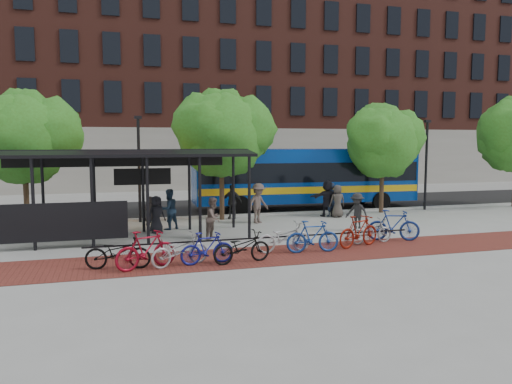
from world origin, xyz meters
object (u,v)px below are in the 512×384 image
object	(u,v)px
bus	(305,175)
pedestrian_4	(232,202)
bus_shelter	(115,164)
tree_c	(384,139)
bike_11	(393,225)
pedestrian_5	(327,198)
bike_6	(284,237)
bike_10	(371,231)
bike_3	(207,248)
pedestrian_8	(214,218)
bike_7	(313,237)
tree_a	(26,134)
bike_4	(242,247)
bike_1	(146,250)
pedestrian_1	(151,214)
lamp_post_right	(426,162)
tree_b	(223,130)
pedestrian_6	(337,201)
bike_9	(359,231)
pedestrian_7	(331,199)
bike_0	(118,252)
pedestrian_2	(169,209)
bike_2	(180,250)
pedestrian_3	(258,203)
pedestrian_0	(157,214)
pedestrian_9	(357,212)
lamp_post_left	(139,166)

from	to	relation	value
bus	pedestrian_4	xyz separation A→B (m)	(-4.94, -2.43, -1.13)
bus_shelter	tree_c	world-z (taller)	tree_c
bike_11	pedestrian_5	xyz separation A→B (m)	(0.19, 6.68, 0.34)
bike_6	bike_10	xyz separation A→B (m)	(3.74, 0.50, -0.06)
tree_c	bike_3	size ratio (longest dim) A/B	3.39
pedestrian_4	pedestrian_8	size ratio (longest dim) A/B	1.04
bike_7	bus	bearing A→B (deg)	-15.95
tree_a	bike_4	distance (m)	12.42
bike_1	pedestrian_8	distance (m)	5.11
bike_4	pedestrian_1	size ratio (longest dim) A/B	1.26
bike_1	bike_7	distance (m)	5.82
lamp_post_right	pedestrian_5	bearing A→B (deg)	-172.72
pedestrian_5	pedestrian_8	world-z (taller)	pedestrian_5
tree_b	pedestrian_1	size ratio (longest dim) A/B	4.15
bike_1	pedestrian_6	bearing A→B (deg)	-73.69
tree_b	bike_9	size ratio (longest dim) A/B	3.26
pedestrian_7	bike_0	bearing A→B (deg)	9.58
bike_4	bike_11	world-z (taller)	bike_11
bike_6	pedestrian_4	xyz separation A→B (m)	(0.04, 8.02, 0.33)
bike_6	bike_11	bearing A→B (deg)	-85.77
bike_4	pedestrian_2	distance (m)	7.08
bike_6	tree_a	bearing A→B (deg)	45.33
bike_2	bike_10	size ratio (longest dim) A/B	1.08
bike_11	pedestrian_4	distance (m)	8.73
bike_3	pedestrian_4	world-z (taller)	pedestrian_4
pedestrian_7	lamp_post_right	bearing A→B (deg)	160.04
tree_b	pedestrian_3	distance (m)	4.09
tree_c	bike_6	distance (m)	12.25
bus_shelter	pedestrian_5	distance (m)	11.32
pedestrian_0	bus	bearing A→B (deg)	3.06
bike_10	pedestrian_9	xyz separation A→B (m)	(0.77, 2.63, 0.36)
bike_3	bike_6	distance (m)	3.09
tree_c	pedestrian_4	bearing A→B (deg)	179.79
tree_c	pedestrian_2	size ratio (longest dim) A/B	3.27
pedestrian_8	bike_1	bearing A→B (deg)	-177.05
bike_11	pedestrian_3	world-z (taller)	pedestrian_3
bike_10	pedestrian_3	size ratio (longest dim) A/B	0.94
tree_c	pedestrian_7	world-z (taller)	tree_c
pedestrian_8	bike_7	bearing A→B (deg)	-102.89
bike_4	bike_7	bearing A→B (deg)	-85.05
lamp_post_left	pedestrian_5	size ratio (longest dim) A/B	2.69
tree_a	pedestrian_0	bearing A→B (deg)	-28.36
pedestrian_5	pedestrian_7	size ratio (longest dim) A/B	1.08
tree_c	bike_0	world-z (taller)	tree_c
lamp_post_right	pedestrian_4	xyz separation A→B (m)	(-11.47, -0.22, -1.88)
lamp_post_left	pedestrian_2	distance (m)	3.27
bike_3	bike_10	world-z (taller)	bike_3
pedestrian_4	bike_4	bearing A→B (deg)	-75.92
bike_4	pedestrian_2	size ratio (longest dim) A/B	1.09
bike_10	pedestrian_9	bearing A→B (deg)	-22.59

